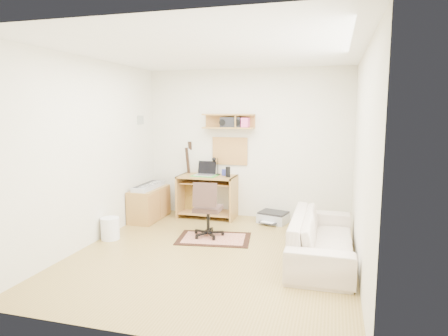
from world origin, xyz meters
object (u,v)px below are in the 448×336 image
(printer, at_px, (273,218))
(task_chair, at_px, (208,209))
(cabinet, at_px, (149,204))
(sofa, at_px, (322,230))
(desk, at_px, (207,197))

(printer, bearing_deg, task_chair, -113.95)
(cabinet, height_order, sofa, sofa)
(sofa, bearing_deg, task_chair, 74.55)
(cabinet, relative_size, sofa, 0.46)
(task_chair, distance_m, cabinet, 1.45)
(cabinet, distance_m, printer, 2.16)
(desk, xyz_separation_m, printer, (1.18, -0.02, -0.29))
(desk, distance_m, printer, 1.22)
(printer, xyz_separation_m, sofa, (0.84, -1.48, 0.29))
(task_chair, distance_m, printer, 1.36)
(printer, bearing_deg, desk, -165.82)
(task_chair, height_order, printer, task_chair)
(desk, bearing_deg, sofa, -36.61)
(printer, bearing_deg, cabinet, -154.64)
(desk, relative_size, printer, 2.13)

